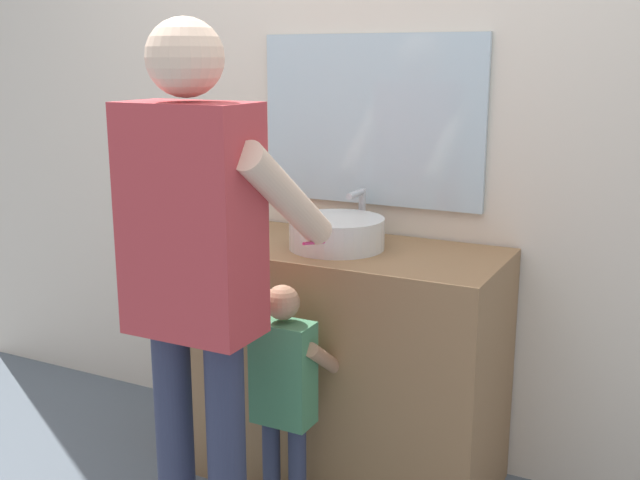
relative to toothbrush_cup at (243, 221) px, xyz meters
The scene contains 7 objects.
back_wall 0.66m from the toothbrush_cup, 38.13° to the left, with size 4.40×0.10×2.70m.
vanity_cabinet 0.64m from the toothbrush_cup, ahead, with size 1.17×0.54×0.89m, color olive.
sink_basin 0.41m from the toothbrush_cup, ahead, with size 0.34×0.34×0.11m.
faucet 0.45m from the toothbrush_cup, 24.62° to the left, with size 0.18×0.14×0.18m.
toothbrush_cup is the anchor object (origin of this frame).
child_toddler 0.72m from the toothbrush_cup, 44.84° to the right, with size 0.26×0.26×0.86m.
adult_parent 0.71m from the toothbrush_cup, 68.25° to the right, with size 0.51×0.54×1.66m.
Camera 1 is at (1.15, -2.10, 1.55)m, focal length 43.12 mm.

